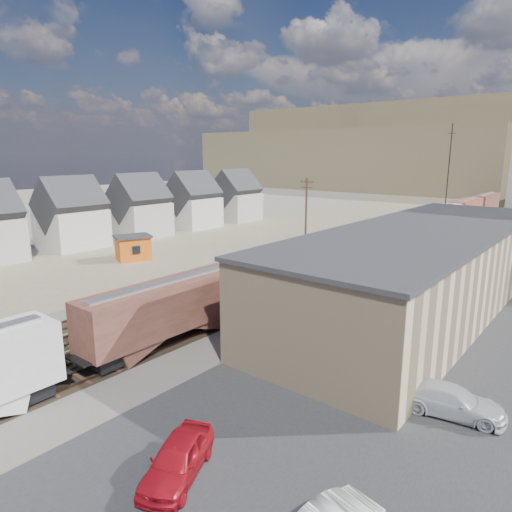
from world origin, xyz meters
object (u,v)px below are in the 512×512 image
Objects in this scene: parked_car_silver at (451,401)px; utility_pole_north at (306,210)px; freight_train at (387,235)px; maintenance_shed at (133,247)px; parked_car_red at (178,460)px.

utility_pole_north is at bearing 32.38° from parked_car_silver.
freight_train reaches higher than maintenance_shed.
utility_pole_north is at bearing -175.66° from freight_train.
utility_pole_north is at bearing 92.18° from parked_car_red.
parked_car_red reaches higher than parked_car_silver.
parked_car_red is at bearing -62.96° from utility_pole_north.
freight_train is 22.22× the size of maintenance_shed.
maintenance_shed reaches higher than parked_car_red.
parked_car_red is (35.34, -23.61, -0.84)m from maintenance_shed.
parked_car_red is at bearing -76.62° from freight_train.
freight_train is at bearing 78.53° from parked_car_red.
freight_train is 39.41m from parked_car_silver.
parked_car_red is (23.46, -45.95, -4.47)m from utility_pole_north.
maintenance_shed is (-11.89, -22.35, -3.64)m from utility_pole_north.
freight_train is 12.59m from utility_pole_north.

